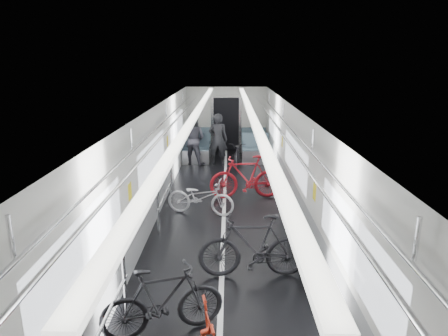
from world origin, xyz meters
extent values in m
cube|color=black|center=(0.00, 0.00, 0.00)|extent=(3.00, 14.00, 0.01)
cube|color=white|center=(0.00, 0.00, 2.40)|extent=(3.00, 14.00, 0.02)
cube|color=silver|center=(-1.50, 0.00, 1.20)|extent=(0.02, 14.00, 2.40)
cube|color=silver|center=(1.50, 0.00, 1.20)|extent=(0.02, 14.00, 2.40)
cube|color=silver|center=(0.00, 7.00, 1.20)|extent=(3.00, 0.02, 2.40)
cube|color=white|center=(0.00, 0.00, 0.01)|extent=(0.08, 13.80, 0.01)
cube|color=gray|center=(-1.47, 0.00, 0.45)|extent=(0.01, 13.90, 0.90)
cube|color=gray|center=(1.47, 0.00, 0.45)|extent=(0.01, 13.90, 0.90)
cube|color=white|center=(-1.47, 0.00, 1.40)|extent=(0.01, 10.80, 0.75)
cube|color=white|center=(1.47, 0.00, 1.40)|extent=(0.01, 10.80, 0.75)
cube|color=white|center=(-0.55, 0.00, 2.34)|extent=(0.14, 13.40, 0.05)
cube|color=white|center=(0.55, 0.00, 2.34)|extent=(0.14, 13.40, 0.05)
cube|color=black|center=(0.00, 6.94, 1.00)|extent=(0.95, 0.10, 2.00)
imported|color=black|center=(-0.71, -3.66, 0.47)|extent=(1.62, 0.91, 0.94)
imported|color=#BABABF|center=(-0.52, 0.41, 0.40)|extent=(1.62, 0.86, 0.81)
imported|color=black|center=(0.50, -2.25, 0.53)|extent=(1.78, 0.57, 1.06)
imported|color=maroon|center=(0.54, 1.51, 0.55)|extent=(1.88, 0.72, 1.10)
imported|color=black|center=(0.40, 4.80, 0.40)|extent=(0.63, 1.55, 0.80)
imported|color=black|center=(-0.25, 4.80, 0.85)|extent=(0.66, 0.47, 1.71)
imported|color=#302F37|center=(-1.07, 4.86, 0.85)|extent=(0.99, 0.87, 1.71)
camera|label=1|loc=(0.11, -8.02, 3.39)|focal=32.00mm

